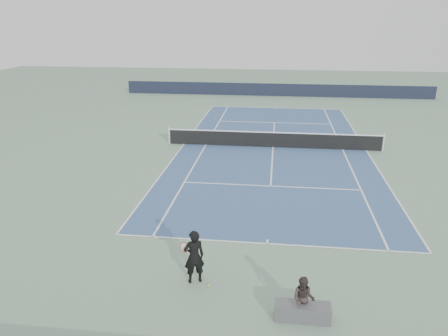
# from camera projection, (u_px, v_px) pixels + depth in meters

# --- Properties ---
(ground) EXTENTS (80.00, 80.00, 0.00)m
(ground) POSITION_uv_depth(u_px,v_px,m) (273.00, 147.00, 26.38)
(ground) COLOR gray
(court_surface) EXTENTS (10.97, 23.77, 0.01)m
(court_surface) POSITION_uv_depth(u_px,v_px,m) (273.00, 147.00, 26.38)
(court_surface) COLOR #375582
(court_surface) RESTS_ON ground
(tennis_net) EXTENTS (12.90, 0.10, 1.07)m
(tennis_net) POSITION_uv_depth(u_px,v_px,m) (273.00, 139.00, 26.21)
(tennis_net) COLOR silver
(tennis_net) RESTS_ON ground
(windscreen_far) EXTENTS (30.00, 0.25, 1.20)m
(windscreen_far) POSITION_uv_depth(u_px,v_px,m) (276.00, 90.00, 42.92)
(windscreen_far) COLOR black
(windscreen_far) RESTS_ON ground
(tennis_player) EXTENTS (0.83, 0.67, 1.70)m
(tennis_player) POSITION_uv_depth(u_px,v_px,m) (194.00, 257.00, 12.83)
(tennis_player) COLOR black
(tennis_player) RESTS_ON ground
(tennis_ball) EXTENTS (0.06, 0.06, 0.06)m
(tennis_ball) POSITION_uv_depth(u_px,v_px,m) (208.00, 285.00, 12.86)
(tennis_ball) COLOR #D7EA2F
(tennis_ball) RESTS_ON ground
(spectator_bench) EXTENTS (1.51, 0.77, 1.25)m
(spectator_bench) POSITION_uv_depth(u_px,v_px,m) (303.00, 305.00, 11.34)
(spectator_bench) COLOR #515155
(spectator_bench) RESTS_ON ground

